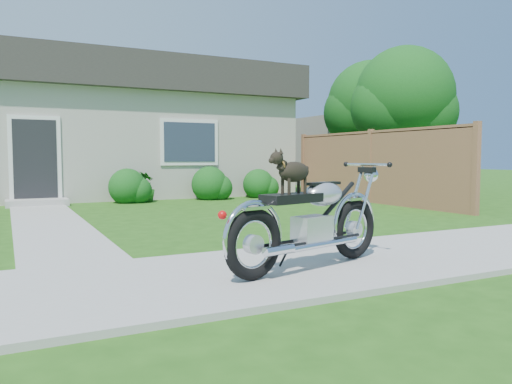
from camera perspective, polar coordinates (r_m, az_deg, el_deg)
ground at (r=5.10m, az=-0.85°, el=-9.35°), size 80.00×80.00×0.00m
sidewalk at (r=5.10m, az=-0.85°, el=-9.13°), size 24.00×2.20×0.04m
walkway at (r=9.56m, az=-22.55°, el=-3.29°), size 1.20×8.00×0.03m
house at (r=16.63m, az=-19.34°, el=7.15°), size 12.60×7.03×4.50m
fence at (r=13.27m, az=12.95°, el=2.87°), size 0.12×6.62×1.90m
tree_near at (r=16.09m, az=17.10°, el=10.01°), size 2.97×2.96×4.54m
tree_far at (r=18.48m, az=13.34°, el=9.40°), size 3.00×3.00×4.60m
shrub_row at (r=13.18m, az=-16.83°, el=0.48°), size 10.40×1.03×1.03m
potted_plant_right at (r=13.45m, az=-12.43°, el=0.59°), size 0.59×0.59×0.80m
motorcycle_with_dog at (r=5.14m, az=6.35°, el=-2.94°), size 2.18×0.87×1.19m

